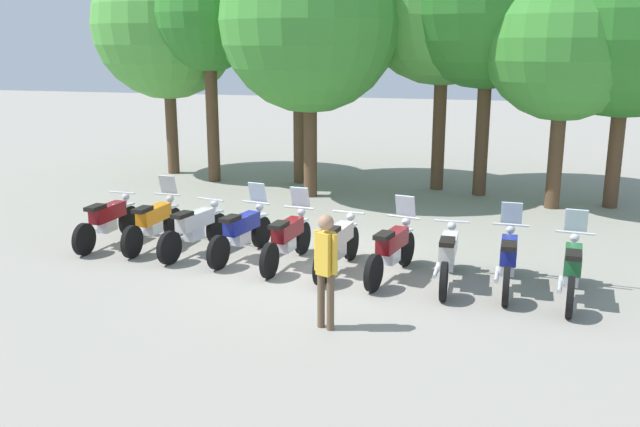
# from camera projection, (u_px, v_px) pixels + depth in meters

# --- Properties ---
(ground_plane) EXTENTS (80.00, 80.00, 0.00)m
(ground_plane) POSITION_uv_depth(u_px,v_px,m) (313.00, 267.00, 12.75)
(ground_plane) COLOR gray
(motorcycle_0) EXTENTS (0.62, 2.19, 0.99)m
(motorcycle_0) POSITION_uv_depth(u_px,v_px,m) (108.00, 220.00, 14.08)
(motorcycle_0) COLOR black
(motorcycle_0) RESTS_ON ground_plane
(motorcycle_1) EXTENTS (0.62, 2.19, 1.37)m
(motorcycle_1) POSITION_uv_depth(u_px,v_px,m) (154.00, 222.00, 13.92)
(motorcycle_1) COLOR black
(motorcycle_1) RESTS_ON ground_plane
(motorcycle_2) EXTENTS (0.74, 2.17, 0.99)m
(motorcycle_2) POSITION_uv_depth(u_px,v_px,m) (195.00, 228.00, 13.48)
(motorcycle_2) COLOR black
(motorcycle_2) RESTS_ON ground_plane
(motorcycle_3) EXTENTS (0.72, 2.17, 1.37)m
(motorcycle_3) POSITION_uv_depth(u_px,v_px,m) (242.00, 231.00, 13.21)
(motorcycle_3) COLOR black
(motorcycle_3) RESTS_ON ground_plane
(motorcycle_4) EXTENTS (0.62, 2.19, 1.37)m
(motorcycle_4) POSITION_uv_depth(u_px,v_px,m) (288.00, 238.00, 12.77)
(motorcycle_4) COLOR black
(motorcycle_4) RESTS_ON ground_plane
(motorcycle_5) EXTENTS (0.64, 2.19, 0.99)m
(motorcycle_5) POSITION_uv_depth(u_px,v_px,m) (338.00, 244.00, 12.41)
(motorcycle_5) COLOR black
(motorcycle_5) RESTS_ON ground_plane
(motorcycle_6) EXTENTS (0.76, 2.16, 1.37)m
(motorcycle_6) POSITION_uv_depth(u_px,v_px,m) (392.00, 249.00, 12.08)
(motorcycle_6) COLOR black
(motorcycle_6) RESTS_ON ground_plane
(motorcycle_7) EXTENTS (0.62, 2.19, 0.99)m
(motorcycle_7) POSITION_uv_depth(u_px,v_px,m) (448.00, 256.00, 11.74)
(motorcycle_7) COLOR black
(motorcycle_7) RESTS_ON ground_plane
(motorcycle_8) EXTENTS (0.62, 2.19, 1.37)m
(motorcycle_8) POSITION_uv_depth(u_px,v_px,m) (508.00, 259.00, 11.52)
(motorcycle_8) COLOR black
(motorcycle_8) RESTS_ON ground_plane
(motorcycle_9) EXTENTS (0.62, 2.19, 1.37)m
(motorcycle_9) POSITION_uv_depth(u_px,v_px,m) (572.00, 268.00, 11.03)
(motorcycle_9) COLOR black
(motorcycle_9) RESTS_ON ground_plane
(person_0) EXTENTS (0.40, 0.29, 1.71)m
(person_0) POSITION_uv_depth(u_px,v_px,m) (326.00, 263.00, 9.76)
(person_0) COLOR brown
(person_0) RESTS_ON ground_plane
(tree_0) EXTENTS (4.46, 4.46, 6.79)m
(tree_0) POSITION_uv_depth(u_px,v_px,m) (166.00, 26.00, 20.85)
(tree_0) COLOR brown
(tree_0) RESTS_ON ground_plane
(tree_1) EXTENTS (3.24, 3.24, 6.46)m
(tree_1) POSITION_uv_depth(u_px,v_px,m) (209.00, 15.00, 19.55)
(tree_1) COLOR brown
(tree_1) RESTS_ON ground_plane
(tree_2) EXTENTS (4.85, 4.85, 7.25)m
(tree_2) POSITION_uv_depth(u_px,v_px,m) (299.00, 15.00, 19.31)
(tree_2) COLOR brown
(tree_2) RESTS_ON ground_plane
(tree_3) EXTENTS (4.67, 4.67, 6.92)m
(tree_3) POSITION_uv_depth(u_px,v_px,m) (310.00, 21.00, 17.53)
(tree_3) COLOR brown
(tree_3) RESTS_ON ground_plane
(tree_6) EXTENTS (3.94, 3.94, 6.12)m
(tree_6) POSITION_uv_depth(u_px,v_px,m) (565.00, 39.00, 16.32)
(tree_6) COLOR brown
(tree_6) RESTS_ON ground_plane
(tree_7) EXTENTS (4.99, 4.99, 7.24)m
(tree_7) POSITION_uv_depth(u_px,v_px,m) (630.00, 13.00, 16.24)
(tree_7) COLOR brown
(tree_7) RESTS_ON ground_plane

